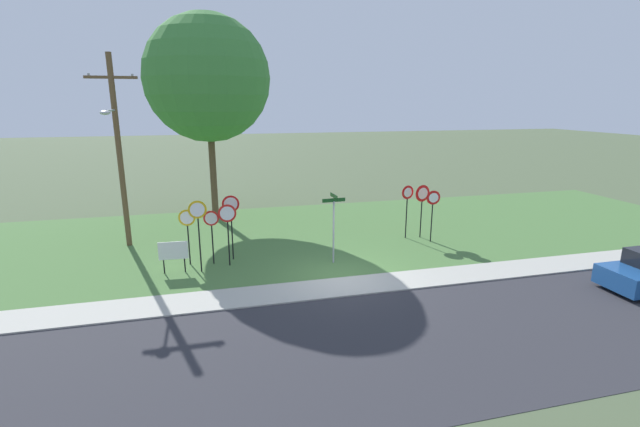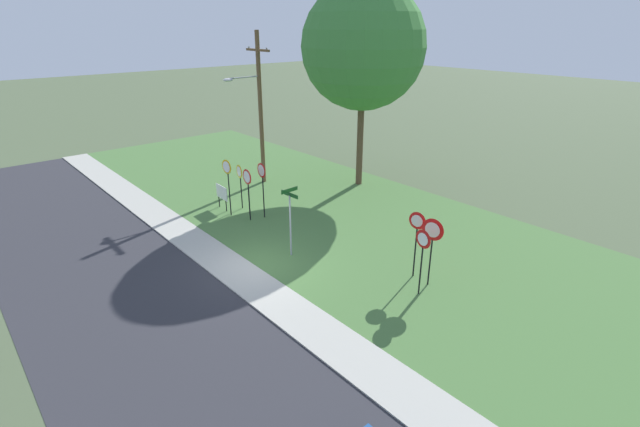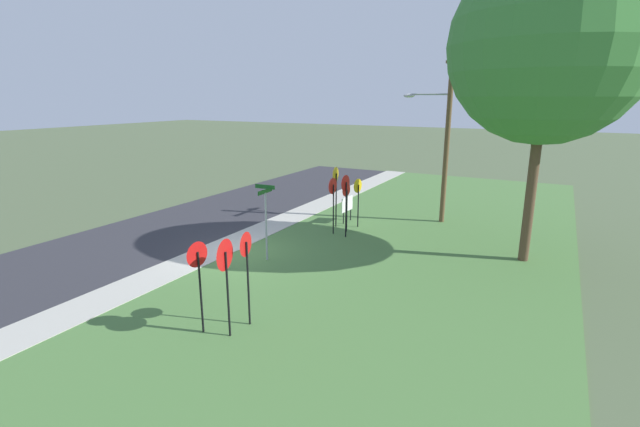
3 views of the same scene
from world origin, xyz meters
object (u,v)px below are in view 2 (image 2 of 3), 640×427
Objects in this scene: stop_sign_near_left at (248,184)px; stop_sign_far_right at (240,177)px; street_name_post at (290,216)px; notice_board at (222,193)px; yield_sign_near_left at (422,247)px; stop_sign_far_left at (228,176)px; yield_sign_near_right at (417,230)px; oak_tree_left at (363,47)px; yield_sign_far_left at (432,236)px; stop_sign_near_right at (262,179)px; utility_pole at (258,104)px; stop_sign_far_center at (248,184)px.

stop_sign_far_right reaches higher than stop_sign_near_left.
street_name_post is 2.30× the size of notice_board.
yield_sign_near_left reaches higher than stop_sign_near_left.
stop_sign_far_left is 1.23× the size of stop_sign_far_right.
yield_sign_near_right is 0.90× the size of street_name_post.
yield_sign_far_left is at bearing -32.95° from oak_tree_left.
street_name_post is (3.96, -1.39, -0.27)m from stop_sign_near_right.
stop_sign_far_left is 5.78m from utility_pole.
stop_sign_far_left is 0.99× the size of street_name_post.
yield_sign_near_right is 4.95m from street_name_post.
stop_sign_near_left is at bearing 163.98° from street_name_post.
utility_pole is (-2.80, 3.14, 2.91)m from stop_sign_far_right.
stop_sign_far_left is 2.27× the size of notice_board.
yield_sign_near_left is at bearing 8.23° from notice_board.
yield_sign_near_right is (9.10, 1.32, 0.33)m from stop_sign_near_left.
yield_sign_near_right is 0.24× the size of oak_tree_left.
stop_sign_far_center is 0.88× the size of street_name_post.
yield_sign_near_right is (9.58, 2.09, -0.13)m from stop_sign_far_left.
yield_sign_near_left is 11.57m from notice_board.
stop_sign_near_right is at bearing 14.26° from stop_sign_far_right.
stop_sign_far_left reaches higher than stop_sign_far_right.
stop_sign_far_left is 1.10m from stop_sign_far_right.
yield_sign_near_left is at bearing -87.79° from yield_sign_far_left.
stop_sign_far_center is 8.64m from yield_sign_near_right.
oak_tree_left is (-4.52, 8.51, 5.88)m from street_name_post.
notice_board is at bearing -60.07° from utility_pole.
utility_pole reaches higher than stop_sign_far_right.
street_name_post is at bearing -1.34° from notice_board.
stop_sign_far_right is (-1.55, 0.53, -0.19)m from stop_sign_far_center.
street_name_post reaches higher than stop_sign_near_right.
yield_sign_near_right reaches higher than stop_sign_near_left.
stop_sign_near_left is 0.26× the size of utility_pole.
stop_sign_far_left is at bearing -135.65° from stop_sign_near_right.
yield_sign_near_right reaches higher than yield_sign_near_left.
stop_sign_far_left is 1.15× the size of yield_sign_near_left.
stop_sign_far_left is 1.09× the size of yield_sign_far_left.
stop_sign_far_right is at bearing -48.26° from utility_pole.
yield_sign_far_left is at bearing -16.88° from yield_sign_near_right.
stop_sign_near_right is 1.19× the size of stop_sign_far_right.
stop_sign_near_right is at bearing 157.27° from street_name_post.
stop_sign_far_left is 1.09× the size of yield_sign_near_right.
stop_sign_far_center is 0.98× the size of yield_sign_near_right.
stop_sign_near_left is 9.57m from oak_tree_left.
street_name_post is 0.26× the size of oak_tree_left.
street_name_post is (5.25, -0.29, -0.33)m from stop_sign_far_left.
stop_sign_far_center is (-0.18, -0.70, -0.14)m from stop_sign_near_right.
stop_sign_far_left reaches higher than stop_sign_far_center.
street_name_post is 9.97m from utility_pole.
street_name_post reaches higher than stop_sign_near_left.
notice_board is (-11.47, -1.12, -0.99)m from yield_sign_near_left.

